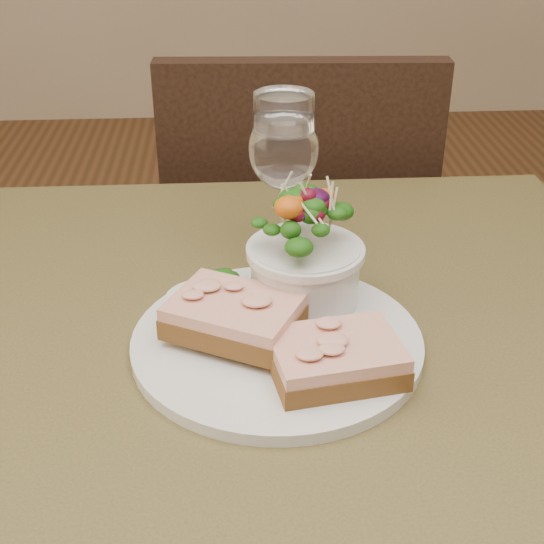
{
  "coord_description": "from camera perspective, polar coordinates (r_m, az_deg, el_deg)",
  "views": [
    {
      "loc": [
        -0.04,
        -0.58,
        1.17
      ],
      "look_at": [
        0.0,
        0.04,
        0.81
      ],
      "focal_mm": 50.0,
      "sensor_mm": 36.0,
      "label": 1
    }
  ],
  "objects": [
    {
      "name": "sandwich_front",
      "position": [
        0.66,
        4.83,
        -6.46
      ],
      "size": [
        0.12,
        0.1,
        0.03
      ],
      "rotation": [
        0.0,
        0.0,
        0.17
      ],
      "color": "#513115",
      "rests_on": "dinner_plate"
    },
    {
      "name": "salad_bowl",
      "position": [
        0.74,
        2.54,
        1.82
      ],
      "size": [
        0.11,
        0.11,
        0.13
      ],
      "color": "white",
      "rests_on": "dinner_plate"
    },
    {
      "name": "garnish",
      "position": [
        0.78,
        -4.03,
        -0.77
      ],
      "size": [
        0.05,
        0.04,
        0.02
      ],
      "color": "#0D3C0A",
      "rests_on": "dinner_plate"
    },
    {
      "name": "dinner_plate",
      "position": [
        0.71,
        0.38,
        -5.29
      ],
      "size": [
        0.27,
        0.27,
        0.01
      ],
      "primitive_type": "cylinder",
      "color": "white",
      "rests_on": "cafe_table"
    },
    {
      "name": "wine_glass",
      "position": [
        0.82,
        0.88,
        8.91
      ],
      "size": [
        0.08,
        0.08,
        0.18
      ],
      "color": "white",
      "rests_on": "cafe_table"
    },
    {
      "name": "chair_far",
      "position": [
        1.51,
        1.5,
        -5.52
      ],
      "size": [
        0.44,
        0.44,
        0.9
      ],
      "rotation": [
        0.0,
        0.0,
        3.09
      ],
      "color": "black",
      "rests_on": "ground"
    },
    {
      "name": "ramekin",
      "position": [
        0.71,
        -5.31,
        -2.98
      ],
      "size": [
        0.06,
        0.06,
        0.04
      ],
      "color": "silver",
      "rests_on": "dinner_plate"
    },
    {
      "name": "cafe_table",
      "position": [
        0.78,
        0.15,
        -11.73
      ],
      "size": [
        0.8,
        0.8,
        0.75
      ],
      "color": "#423B1C",
      "rests_on": "ground"
    },
    {
      "name": "sandwich_back",
      "position": [
        0.7,
        -2.84,
        -3.3
      ],
      "size": [
        0.14,
        0.13,
        0.03
      ],
      "rotation": [
        0.0,
        0.0,
        -0.48
      ],
      "color": "#513115",
      "rests_on": "dinner_plate"
    }
  ]
}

